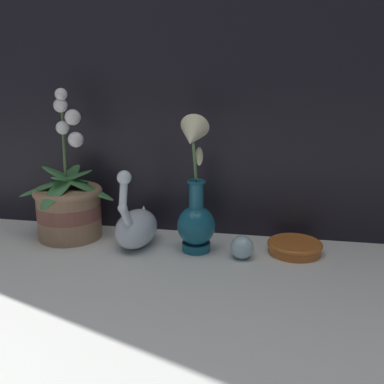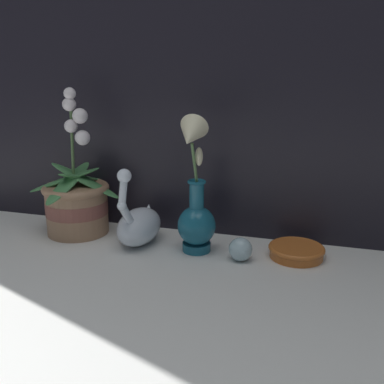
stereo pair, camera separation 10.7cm
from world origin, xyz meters
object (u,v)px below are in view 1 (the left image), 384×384
object	(u,v)px
swan_figurine	(136,226)
glass_sphere	(242,247)
orchid_potted_plant	(69,205)
amber_dish	(295,246)
blue_vase	(195,206)

from	to	relation	value
swan_figurine	glass_sphere	bearing A→B (deg)	-7.13
orchid_potted_plant	glass_sphere	xyz separation A→B (m)	(0.46, -0.06, -0.06)
glass_sphere	amber_dish	bearing A→B (deg)	24.18
swan_figurine	blue_vase	size ratio (longest dim) A/B	0.63
swan_figurine	blue_vase	bearing A→B (deg)	-6.44
amber_dish	orchid_potted_plant	bearing A→B (deg)	179.80
orchid_potted_plant	amber_dish	size ratio (longest dim) A/B	2.92
glass_sphere	blue_vase	bearing A→B (deg)	171.93
orchid_potted_plant	blue_vase	distance (m)	0.35
glass_sphere	orchid_potted_plant	bearing A→B (deg)	172.80
swan_figurine	amber_dish	xyz separation A→B (m)	(0.40, 0.02, -0.04)
orchid_potted_plant	swan_figurine	distance (m)	0.20
orchid_potted_plant	blue_vase	world-z (taller)	orchid_potted_plant
orchid_potted_plant	amber_dish	world-z (taller)	orchid_potted_plant
blue_vase	glass_sphere	size ratio (longest dim) A/B	6.09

